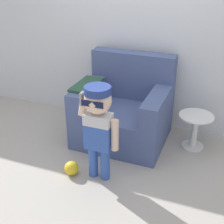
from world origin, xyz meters
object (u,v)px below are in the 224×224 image
Objects in this scene: side_table at (195,128)px; armchair at (124,111)px; person_child at (98,119)px; toy_ball at (72,168)px.

armchair is at bearing -174.73° from side_table.
side_table is at bearing 48.72° from person_child.
armchair is at bearing 74.58° from toy_ball.
toy_ball is at bearing -166.29° from person_child.
armchair is 2.52× the size of side_table.
armchair is 1.06× the size of person_child.
person_child is at bearing -87.79° from armchair.
armchair is 0.87m from side_table.
armchair is 7.08× the size of toy_ball.
armchair reaches higher than toy_ball.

